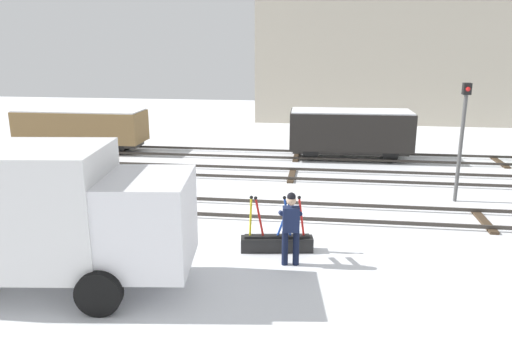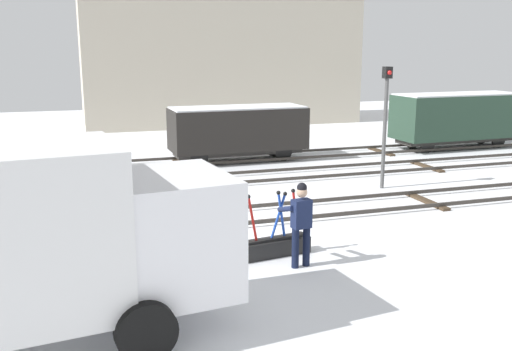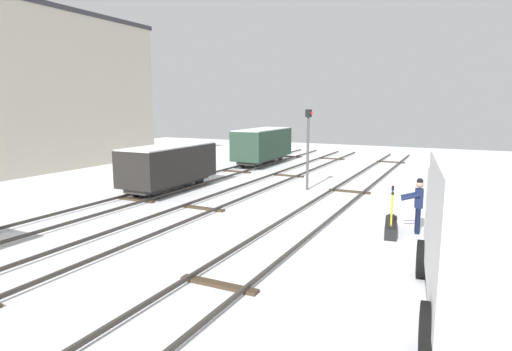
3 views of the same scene
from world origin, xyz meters
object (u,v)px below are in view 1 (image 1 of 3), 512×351
Objects in this scene: delivery_truck at (39,212)px; signal_post at (462,130)px; switch_lever_frame at (277,241)px; freight_car_far_end at (350,131)px; freight_car_back_track at (81,127)px; rail_worker at (291,224)px.

signal_post is (10.16, 7.30, 0.66)m from delivery_truck.
freight_car_far_end reaches higher than switch_lever_frame.
delivery_truck is 1.02× the size of freight_car_back_track.
signal_post is at bearing 32.82° from switch_lever_frame.
signal_post reaches higher than freight_car_far_end.
switch_lever_frame is at bearing -138.77° from signal_post.
freight_car_far_end is (1.90, 11.27, 0.27)m from rail_worker.
freight_car_far_end is (2.28, 10.54, 1.01)m from switch_lever_frame.
switch_lever_frame is 0.34× the size of freight_car_far_end.
signal_post is 0.64× the size of freight_car_back_track.
delivery_truck reaches higher than freight_car_far_end.
freight_car_back_track is at bearing 159.95° from signal_post.
rail_worker is 5.44m from delivery_truck.
freight_car_far_end is (-3.17, 5.77, -1.09)m from signal_post.
signal_post reaches higher than switch_lever_frame.
freight_car_far_end is at bearing 69.37° from switch_lever_frame.
signal_post reaches higher than delivery_truck.
rail_worker is at bearing -70.49° from switch_lever_frame.
switch_lever_frame is 5.53m from delivery_truck.
delivery_truck is (-4.71, -2.53, 1.44)m from switch_lever_frame.
rail_worker reaches higher than switch_lever_frame.
switch_lever_frame is at bearing -45.43° from freight_car_back_track.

